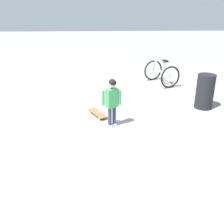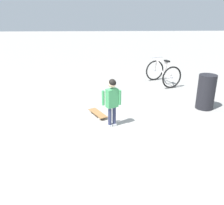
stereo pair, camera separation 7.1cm
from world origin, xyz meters
name	(u,v)px [view 1 (the left image)]	position (x,y,z in m)	size (l,w,h in m)	color
ground_plane	(93,138)	(0.00, 0.00, 0.00)	(50.00, 50.00, 0.00)	gray
child_person	(112,98)	(-0.40, -0.51, 0.66)	(0.41, 0.26, 1.06)	#2D3351
skateboard	(97,113)	(-0.09, -1.09, 0.06)	(0.47, 0.67, 0.07)	olive
bicycle_mid	(161,73)	(-2.25, -3.66, 0.38)	(1.03, 1.25, 0.85)	black
trash_bin	(205,91)	(-2.81, -1.44, 0.44)	(0.44, 0.44, 0.88)	black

